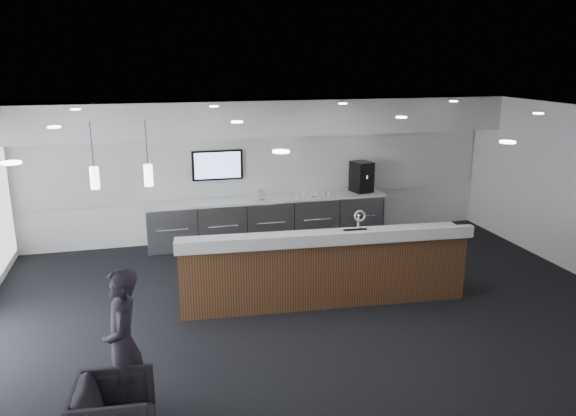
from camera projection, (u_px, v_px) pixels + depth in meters
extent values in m
plane|color=black|center=(319.00, 314.00, 8.59)|extent=(10.00, 10.00, 0.00)
cube|color=black|center=(322.00, 117.00, 7.81)|extent=(10.00, 8.00, 0.02)
cube|color=white|center=(264.00, 169.00, 11.94)|extent=(10.00, 0.02, 3.00)
cube|color=silver|center=(268.00, 117.00, 11.22)|extent=(10.00, 0.90, 0.70)
cube|color=silver|center=(264.00, 165.00, 11.88)|extent=(9.80, 0.06, 1.40)
cube|color=#9DA1A6|center=(268.00, 221.00, 11.88)|extent=(5.00, 0.60, 0.90)
cube|color=white|center=(268.00, 199.00, 11.75)|extent=(5.06, 0.66, 0.05)
cylinder|color=silver|center=(173.00, 230.00, 11.09)|extent=(0.60, 0.02, 0.02)
cylinder|color=silver|center=(223.00, 227.00, 11.33)|extent=(0.60, 0.02, 0.02)
cylinder|color=silver|center=(271.00, 223.00, 11.57)|extent=(0.60, 0.02, 0.02)
cylinder|color=silver|center=(318.00, 220.00, 11.80)|extent=(0.60, 0.02, 0.02)
cylinder|color=silver|center=(362.00, 216.00, 12.04)|extent=(0.60, 0.02, 0.02)
cube|color=black|center=(217.00, 165.00, 11.58)|extent=(1.05, 0.07, 0.62)
cube|color=#3277CA|center=(218.00, 165.00, 11.54)|extent=(0.95, 0.01, 0.54)
cylinder|color=#FFE7C6|center=(148.00, 168.00, 8.18)|extent=(0.12, 0.12, 0.30)
cylinder|color=#FFE7C6|center=(98.00, 170.00, 8.01)|extent=(0.12, 0.12, 0.30)
cube|color=#482218|center=(323.00, 271.00, 8.92)|extent=(4.57, 0.94, 1.05)
cube|color=white|center=(324.00, 237.00, 8.78)|extent=(4.65, 1.02, 0.06)
cube|color=white|center=(330.00, 239.00, 8.41)|extent=(4.61, 0.43, 0.18)
cylinder|color=silver|center=(358.00, 223.00, 8.93)|extent=(0.04, 0.04, 0.28)
torus|color=silver|center=(360.00, 216.00, 8.84)|extent=(0.19, 0.04, 0.19)
cube|color=black|center=(362.00, 177.00, 12.23)|extent=(0.47, 0.51, 0.67)
cube|color=silver|center=(365.00, 194.00, 12.09)|extent=(0.24, 0.12, 0.02)
cube|color=silver|center=(261.00, 195.00, 11.56)|extent=(0.16, 0.06, 0.23)
cube|color=silver|center=(314.00, 192.00, 11.82)|extent=(0.16, 0.05, 0.22)
imported|color=black|center=(114.00, 415.00, 5.60)|extent=(0.85, 0.83, 0.71)
imported|color=black|center=(123.00, 345.00, 5.98)|extent=(0.42, 0.63, 1.70)
imported|color=white|center=(329.00, 194.00, 11.93)|extent=(0.10, 0.10, 0.09)
imported|color=white|center=(323.00, 194.00, 11.90)|extent=(0.14, 0.14, 0.09)
imported|color=white|center=(317.00, 194.00, 11.87)|extent=(0.12, 0.12, 0.09)
imported|color=white|center=(310.00, 195.00, 11.83)|extent=(0.13, 0.13, 0.09)
imported|color=white|center=(304.00, 195.00, 11.80)|extent=(0.14, 0.14, 0.09)
imported|color=white|center=(297.00, 196.00, 11.77)|extent=(0.11, 0.11, 0.09)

